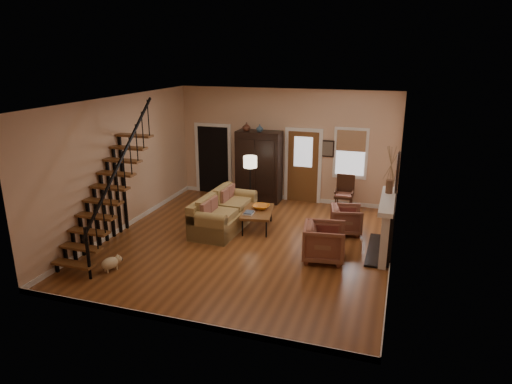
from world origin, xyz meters
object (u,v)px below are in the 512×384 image
(armoire, at_px, (259,166))
(floor_lamp, at_px, (250,185))
(sofa, at_px, (224,212))
(armchair_left, at_px, (324,242))
(coffee_table, at_px, (257,219))
(armchair_right, at_px, (346,220))
(side_chair, at_px, (344,194))

(armoire, distance_m, floor_lamp, 1.17)
(sofa, xyz_separation_m, armchair_left, (2.73, -1.08, -0.02))
(coffee_table, relative_size, armchair_right, 1.66)
(coffee_table, xyz_separation_m, armchair_left, (1.92, -1.27, 0.16))
(coffee_table, relative_size, floor_lamp, 0.77)
(floor_lamp, bearing_deg, sofa, -102.71)
(armoire, bearing_deg, coffee_table, -73.41)
(armchair_left, height_order, armchair_right, armchair_left)
(coffee_table, height_order, side_chair, side_chair)
(armchair_left, relative_size, side_chair, 0.86)
(armchair_left, bearing_deg, side_chair, -7.25)
(sofa, distance_m, armchair_right, 3.05)
(armchair_left, distance_m, armchair_right, 1.69)
(armoire, relative_size, armchair_right, 2.79)
(sofa, xyz_separation_m, coffee_table, (0.82, 0.20, -0.18))
(coffee_table, relative_size, side_chair, 1.22)
(armchair_right, relative_size, side_chair, 0.74)
(coffee_table, height_order, armchair_right, armchair_right)
(coffee_table, bearing_deg, side_chair, 46.12)
(side_chair, bearing_deg, armchair_left, -89.72)
(coffee_table, distance_m, floor_lamp, 1.30)
(armchair_right, distance_m, floor_lamp, 2.83)
(sofa, bearing_deg, armoire, 87.69)
(armchair_right, distance_m, side_chair, 1.62)
(armoire, xyz_separation_m, sofa, (-0.17, -2.37, -0.63))
(sofa, height_order, armchair_right, sofa)
(coffee_table, bearing_deg, armoire, 106.59)
(armoire, xyz_separation_m, armchair_right, (2.82, -1.79, -0.71))
(armoire, height_order, floor_lamp, armoire)
(side_chair, bearing_deg, armoire, 175.52)
(armoire, height_order, coffee_table, armoire)
(armchair_left, xyz_separation_m, armchair_right, (0.26, 1.67, -0.06))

